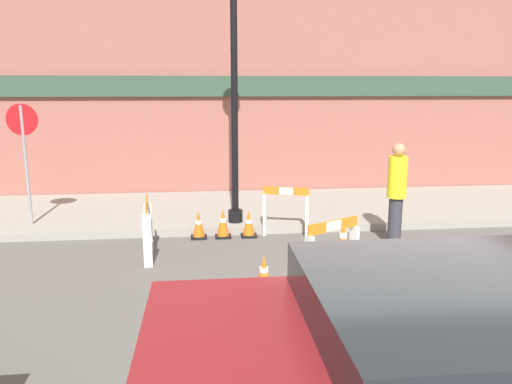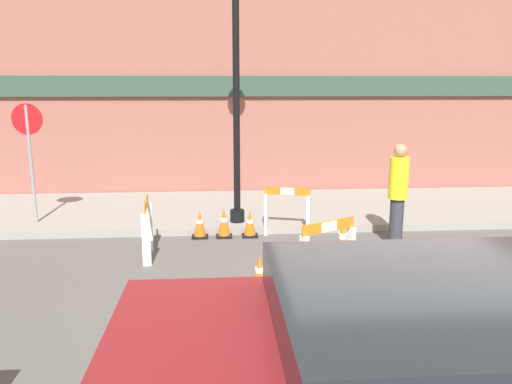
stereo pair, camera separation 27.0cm
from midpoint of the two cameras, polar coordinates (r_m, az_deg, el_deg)
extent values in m
plane|color=#565451|center=(5.81, 16.81, -17.46)|extent=(60.00, 60.00, 0.00)
cube|color=gray|center=(11.43, 5.78, -1.87)|extent=(18.00, 3.45, 0.15)
cube|color=#93564C|center=(12.88, 4.64, 11.74)|extent=(18.00, 0.12, 5.50)
cube|color=#2D4738|center=(12.77, 4.72, 11.96)|extent=(16.20, 0.10, 0.50)
cylinder|color=black|center=(9.98, -1.38, -2.73)|extent=(0.29, 0.29, 0.24)
cylinder|color=black|center=(9.65, -1.45, 11.31)|extent=(0.13, 0.13, 5.08)
cylinder|color=gray|center=(10.60, -23.64, 2.85)|extent=(0.06, 0.06, 2.31)
cylinder|color=red|center=(10.51, -24.04, 7.62)|extent=(0.60, 0.07, 0.60)
cube|color=white|center=(8.75, -11.31, -3.99)|extent=(0.14, 0.07, 0.86)
cube|color=white|center=(8.07, -11.50, -5.38)|extent=(0.14, 0.07, 0.86)
cube|color=orange|center=(8.28, -11.54, -1.31)|extent=(0.09, 0.77, 0.15)
cube|color=white|center=(8.28, -11.54, -1.31)|extent=(0.05, 0.23, 0.14)
cube|color=white|center=(6.67, 6.62, -8.77)|extent=(0.12, 0.14, 0.90)
cube|color=white|center=(7.19, 11.77, -7.40)|extent=(0.12, 0.14, 0.90)
cube|color=orange|center=(6.76, 9.45, -3.89)|extent=(0.79, 0.44, 0.15)
cube|color=white|center=(6.76, 9.45, -3.89)|extent=(0.25, 0.15, 0.14)
cube|color=white|center=(9.42, 6.82, -2.86)|extent=(0.10, 0.14, 0.80)
cube|color=white|center=(9.53, 1.98, -2.61)|extent=(0.10, 0.14, 0.80)
cube|color=orange|center=(9.35, 4.43, 0.09)|extent=(0.84, 0.27, 0.15)
cube|color=white|center=(9.35, 4.43, 0.09)|extent=(0.26, 0.10, 0.14)
cube|color=black|center=(8.46, 10.67, -7.44)|extent=(0.30, 0.30, 0.04)
cone|color=orange|center=(8.35, 10.76, -5.17)|extent=(0.22, 0.22, 0.66)
cylinder|color=white|center=(8.34, 10.77, -4.95)|extent=(0.13, 0.13, 0.09)
cube|color=black|center=(9.52, -2.85, -5.02)|extent=(0.30, 0.30, 0.04)
cone|color=orange|center=(9.44, -2.87, -3.35)|extent=(0.23, 0.22, 0.53)
cylinder|color=white|center=(9.43, -2.87, -3.20)|extent=(0.13, 0.13, 0.07)
cube|color=black|center=(9.52, -5.60, -5.06)|extent=(0.30, 0.30, 0.04)
cone|color=orange|center=(9.44, -5.64, -3.51)|extent=(0.22, 0.22, 0.49)
cylinder|color=white|center=(9.44, -5.64, -3.37)|extent=(0.13, 0.13, 0.07)
cube|color=black|center=(7.12, 1.50, -11.04)|extent=(0.30, 0.30, 0.04)
cone|color=orange|center=(7.02, 1.51, -9.06)|extent=(0.23, 0.23, 0.49)
cylinder|color=white|center=(7.01, 1.52, -8.88)|extent=(0.13, 0.13, 0.07)
cube|color=black|center=(9.54, 0.11, -4.97)|extent=(0.30, 0.30, 0.04)
cone|color=orange|center=(9.47, 0.11, -3.49)|extent=(0.23, 0.22, 0.47)
cylinder|color=white|center=(9.46, 0.11, -3.35)|extent=(0.13, 0.13, 0.07)
cylinder|color=#33333D|center=(9.22, 16.53, -3.37)|extent=(0.27, 0.27, 0.88)
cylinder|color=yellow|center=(9.05, 16.84, 1.55)|extent=(0.38, 0.38, 0.73)
sphere|color=tan|center=(8.98, 17.02, 4.55)|extent=(0.26, 0.26, 0.23)
cube|color=#1E2328|center=(3.11, 26.76, -14.06)|extent=(2.24, 1.62, 0.54)
camera|label=1|loc=(0.13, -89.11, 0.19)|focal=35.00mm
camera|label=2|loc=(0.13, 90.89, -0.19)|focal=35.00mm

